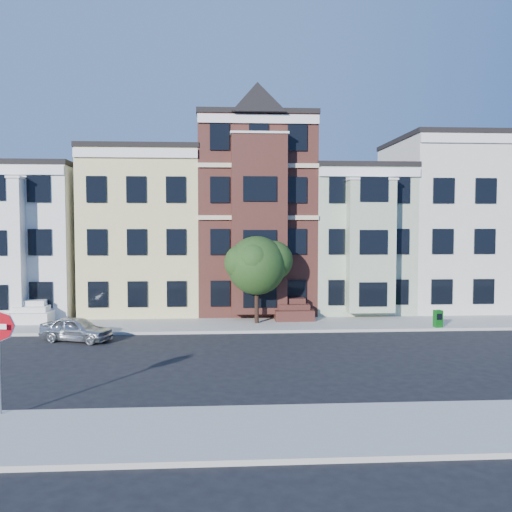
{
  "coord_description": "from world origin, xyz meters",
  "views": [
    {
      "loc": [
        -2.28,
        -23.01,
        5.69
      ],
      "look_at": [
        -0.63,
        2.59,
        4.2
      ],
      "focal_mm": 40.0,
      "sensor_mm": 36.0,
      "label": 1
    }
  ],
  "objects": [
    {
      "name": "newspaper_box",
      "position": [
        9.32,
        6.36,
        0.6
      ],
      "size": [
        0.46,
        0.42,
        0.91
      ],
      "primitive_type": "cube",
      "rotation": [
        0.0,
        0.0,
        0.16
      ],
      "color": "#0B5713",
      "rests_on": "far_sidewalk"
    },
    {
      "name": "near_sidewalk",
      "position": [
        0.0,
        -8.0,
        0.07
      ],
      "size": [
        60.0,
        4.0,
        0.15
      ],
      "primitive_type": "cube",
      "color": "#9E9B93",
      "rests_on": "ground"
    },
    {
      "name": "parked_car",
      "position": [
        -9.16,
        4.61,
        0.6
      ],
      "size": [
        3.77,
        2.5,
        1.19
      ],
      "primitive_type": "imported",
      "rotation": [
        0.0,
        0.0,
        1.23
      ],
      "color": "#B0B4B8",
      "rests_on": "ground"
    },
    {
      "name": "ground",
      "position": [
        0.0,
        0.0,
        0.0
      ],
      "size": [
        120.0,
        120.0,
        0.0
      ],
      "primitive_type": "plane",
      "color": "black"
    },
    {
      "name": "house_yellow",
      "position": [
        -7.0,
        14.5,
        5.0
      ],
      "size": [
        7.0,
        9.0,
        10.0
      ],
      "primitive_type": "cube",
      "color": "#D7CC87",
      "rests_on": "ground"
    },
    {
      "name": "house_white",
      "position": [
        -15.0,
        14.5,
        4.5
      ],
      "size": [
        8.0,
        9.0,
        9.0
      ],
      "primitive_type": "cube",
      "color": "silver",
      "rests_on": "ground"
    },
    {
      "name": "far_sidewalk",
      "position": [
        0.0,
        8.0,
        0.07
      ],
      "size": [
        60.0,
        4.0,
        0.15
      ],
      "primitive_type": "cube",
      "color": "#9E9B93",
      "rests_on": "ground"
    },
    {
      "name": "house_cream",
      "position": [
        13.5,
        14.5,
        5.5
      ],
      "size": [
        8.0,
        9.0,
        11.0
      ],
      "primitive_type": "cube",
      "color": "silver",
      "rests_on": "ground"
    },
    {
      "name": "house_green",
      "position": [
        6.5,
        14.5,
        4.5
      ],
      "size": [
        6.0,
        9.0,
        9.0
      ],
      "primitive_type": "cube",
      "color": "#A2B294",
      "rests_on": "ground"
    },
    {
      "name": "house_brown",
      "position": [
        0.0,
        14.5,
        6.0
      ],
      "size": [
        7.0,
        9.0,
        12.0
      ],
      "primitive_type": "cube",
      "color": "#401E18",
      "rests_on": "ground"
    },
    {
      "name": "street_tree",
      "position": [
        -0.23,
        8.24,
        3.13
      ],
      "size": [
        6.65,
        6.65,
        5.96
      ],
      "primitive_type": null,
      "rotation": [
        0.0,
        0.0,
        0.38
      ],
      "color": "#2A4D1C",
      "rests_on": "far_sidewalk"
    }
  ]
}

